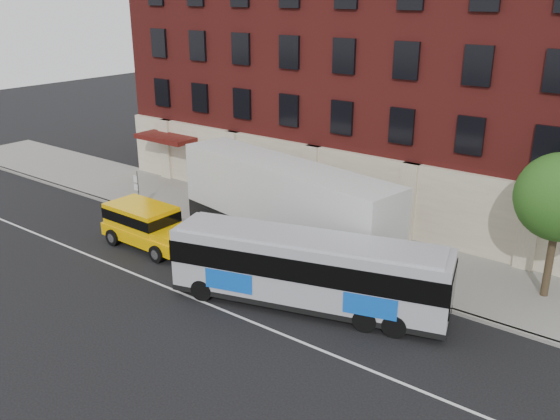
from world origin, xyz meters
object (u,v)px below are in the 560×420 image
Objects in this scene: sign_pole at (137,188)px; shipping_container at (284,206)px; city_bus at (308,269)px; yellow_suv at (146,223)px.

shipping_container reaches higher than sign_pole.
city_bus is 10.16m from yellow_suv.
yellow_suv is 7.09m from shipping_container.
shipping_container is (-4.54, 4.46, 0.44)m from city_bus.
yellow_suv is 0.41× the size of shipping_container.
city_bus is at bearing -12.81° from sign_pole.
yellow_suv is (-10.15, 0.24, -0.51)m from city_bus.
sign_pole is 9.95m from shipping_container.
sign_pole is 14.76m from city_bus.
city_bus reaches higher than yellow_suv.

